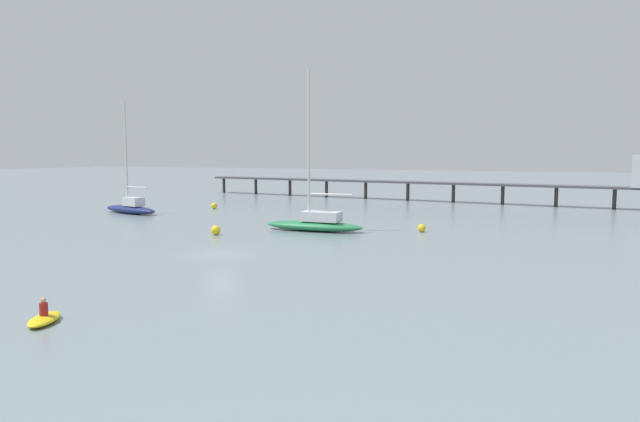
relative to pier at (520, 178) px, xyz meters
name	(u,v)px	position (x,y,z in m)	size (l,w,h in m)	color
ground_plane	(220,254)	(-16.45, -50.68, -3.84)	(400.00, 400.00, 0.00)	gray
pier	(520,178)	(0.00, 0.00, 0.00)	(73.13, 10.67, 7.03)	#4C4C51
sailboat_navy	(131,206)	(-42.21, -30.57, -2.98)	(9.61, 4.38, 13.53)	navy
sailboat_green	(315,222)	(-15.31, -36.12, -2.98)	(9.79, 2.90, 15.15)	#287F4C
dinghy_yellow	(44,318)	(-13.96, -68.51, -3.62)	(2.00, 2.61, 1.14)	yellow
mooring_buoy_near	(214,206)	(-36.21, -21.62, -3.43)	(0.81, 0.81, 0.81)	yellow
mooring_buoy_far	(216,230)	(-22.45, -42.16, -3.41)	(0.86, 0.86, 0.86)	yellow
mooring_buoy_inner	(422,228)	(-5.87, -32.91, -3.47)	(0.75, 0.75, 0.75)	yellow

